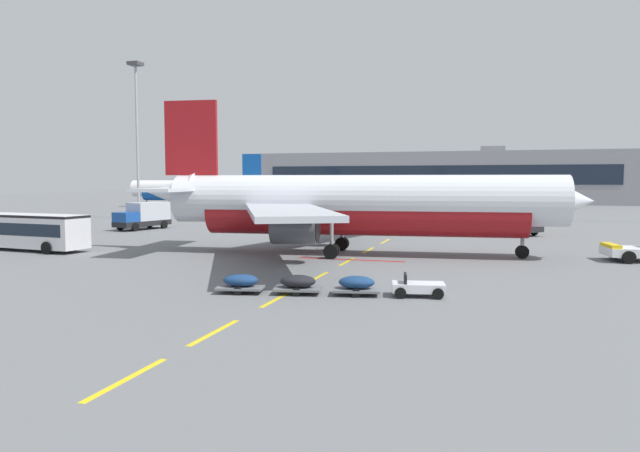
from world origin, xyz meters
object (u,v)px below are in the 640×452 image
at_px(apron_shuttle_bus, 23,229).
at_px(apron_light_mast_near, 137,121).
at_px(baggage_train, 328,284).
at_px(fuel_service_truck, 144,215).
at_px(airliner_foreground, 355,204).
at_px(airliner_mid_left, 196,190).
at_px(catering_truck, 511,219).

distance_m(apron_shuttle_bus, apron_light_mast_near, 41.19).
bearing_deg(baggage_train, fuel_service_truck, 135.27).
height_order(airliner_foreground, apron_shuttle_bus, airliner_foreground).
bearing_deg(baggage_train, apron_shuttle_bus, 159.93).
distance_m(airliner_mid_left, baggage_train, 99.08).
relative_size(baggage_train, apron_light_mast_near, 0.51).
xyz_separation_m(airliner_foreground, baggage_train, (2.46, -15.97, -3.42)).
relative_size(airliner_mid_left, apron_shuttle_bus, 2.60).
bearing_deg(apron_shuttle_bus, baggage_train, -20.07).
bearing_deg(fuel_service_truck, airliner_foreground, -27.84).
relative_size(airliner_foreground, apron_shuttle_bus, 2.85).
xyz_separation_m(baggage_train, apron_light_mast_near, (-43.26, 47.47, 13.89)).
bearing_deg(airliner_mid_left, apron_light_mast_near, -74.17).
relative_size(airliner_mid_left, fuel_service_truck, 4.31).
bearing_deg(airliner_mid_left, catering_truck, -36.21).
xyz_separation_m(apron_shuttle_bus, baggage_train, (29.50, -10.78, -1.22)).
bearing_deg(airliner_foreground, apron_light_mast_near, 142.33).
relative_size(apron_shuttle_bus, fuel_service_truck, 1.66).
distance_m(airliner_foreground, apron_shuttle_bus, 27.62).
xyz_separation_m(apron_shuttle_bus, catering_truck, (38.94, 26.56, -0.10)).
bearing_deg(airliner_foreground, catering_truck, 60.88).
bearing_deg(baggage_train, apron_light_mast_near, 132.35).
bearing_deg(apron_shuttle_bus, apron_light_mast_near, 110.56).
distance_m(catering_truck, baggage_train, 38.52).
xyz_separation_m(airliner_foreground, catering_truck, (11.90, 21.37, -2.30)).
distance_m(fuel_service_truck, baggage_train, 44.65).
relative_size(airliner_foreground, airliner_mid_left, 1.10).
distance_m(airliner_mid_left, fuel_service_truck, 56.36).
height_order(fuel_service_truck, baggage_train, fuel_service_truck).
relative_size(catering_truck, baggage_train, 0.58).
relative_size(airliner_foreground, apron_light_mast_near, 1.52).
xyz_separation_m(airliner_mid_left, apron_shuttle_bus, (23.94, -72.60, -1.85)).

